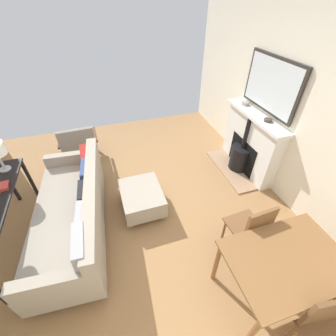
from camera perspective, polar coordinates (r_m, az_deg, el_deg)
name	(u,v)px	position (r m, az deg, el deg)	size (l,w,h in m)	color
ground_plane	(128,205)	(3.64, -10.11, -9.13)	(4.86, 5.38, 0.01)	olive
wall_left	(287,97)	(3.74, 27.96, 15.61)	(0.12, 5.38, 2.89)	silver
fireplace	(248,146)	(4.21, 19.57, 5.23)	(0.60, 1.37, 1.08)	#9E7A5B
mirror_over_mantel	(271,85)	(3.84, 24.71, 18.55)	(0.04, 1.13, 0.79)	#2D2823
mantel_bowl_near	(245,103)	(4.21, 18.93, 15.30)	(0.12, 0.12, 0.05)	#9E9384
mantel_bowl_far	(268,120)	(3.77, 24.02, 11.06)	(0.12, 0.12, 0.04)	#47382D
sofa	(75,212)	(3.24, -22.60, -10.37)	(0.98, 2.15, 0.84)	#B2B2B7
ottoman	(142,197)	(3.39, -6.66, -7.42)	(0.60, 0.72, 0.37)	#B2B2B7
armchair_accent	(78,141)	(4.47, -21.80, 6.39)	(0.70, 0.61, 0.78)	#4C3321
dining_table	(285,264)	(2.56, 27.63, -20.76)	(1.12, 0.77, 0.73)	brown
dining_chair_near_fireplace	(252,228)	(2.84, 20.41, -13.96)	(0.42, 0.42, 0.89)	brown
dining_chair_by_back_wall	(326,331)	(2.58, 35.20, -30.65)	(0.45, 0.45, 0.87)	brown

